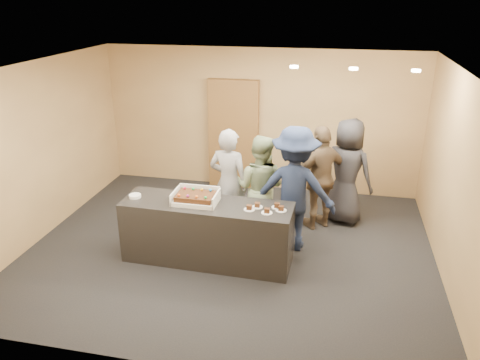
{
  "coord_description": "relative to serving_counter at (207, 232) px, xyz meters",
  "views": [
    {
      "loc": [
        1.44,
        -6.06,
        3.64
      ],
      "look_at": [
        0.15,
        0.0,
        1.13
      ],
      "focal_mm": 35.0,
      "sensor_mm": 36.0,
      "label": 1
    }
  ],
  "objects": [
    {
      "name": "sheet_cake",
      "position": [
        -0.16,
        0.0,
        0.55
      ],
      "size": [
        0.52,
        0.36,
        0.11
      ],
      "color": "#32170B",
      "rests_on": "cake_box"
    },
    {
      "name": "ceiling_spotlights",
      "position": [
        1.85,
        0.89,
        2.22
      ],
      "size": [
        1.72,
        0.12,
        0.03
      ],
      "color": "#FFEAC6",
      "rests_on": "ceiling"
    },
    {
      "name": "slice_c",
      "position": [
        0.87,
        -0.12,
        0.47
      ],
      "size": [
        0.15,
        0.15,
        0.07
      ],
      "color": "white",
      "rests_on": "serving_counter"
    },
    {
      "name": "slice_d",
      "position": [
        0.98,
        0.07,
        0.47
      ],
      "size": [
        0.15,
        0.15,
        0.07
      ],
      "color": "white",
      "rests_on": "serving_counter"
    },
    {
      "name": "person_server_grey",
      "position": [
        0.12,
        0.84,
        0.42
      ],
      "size": [
        0.7,
        0.53,
        1.75
      ],
      "primitive_type": "imported",
      "rotation": [
        0.0,
        0.0,
        2.96
      ],
      "color": "gray",
      "rests_on": "floor"
    },
    {
      "name": "slice_e",
      "position": [
        1.04,
        -0.01,
        0.47
      ],
      "size": [
        0.15,
        0.15,
        0.07
      ],
      "color": "white",
      "rests_on": "serving_counter"
    },
    {
      "name": "room",
      "position": [
        0.25,
        0.39,
        0.9
      ],
      "size": [
        6.04,
        6.0,
        2.7
      ],
      "color": "black",
      "rests_on": "ground"
    },
    {
      "name": "cake_box",
      "position": [
        -0.16,
        0.02,
        0.49
      ],
      "size": [
        0.62,
        0.42,
        0.18
      ],
      "color": "white",
      "rests_on": "serving_counter"
    },
    {
      "name": "person_navy_man",
      "position": [
        1.15,
        0.65,
        0.5
      ],
      "size": [
        1.25,
        0.75,
        1.89
      ],
      "primitive_type": "imported",
      "rotation": [
        0.0,
        0.0,
        3.1
      ],
      "color": "#192441",
      "rests_on": "floor"
    },
    {
      "name": "person_dark_suit",
      "position": [
        1.91,
        1.7,
        0.44
      ],
      "size": [
        1.03,
        0.89,
        1.78
      ],
      "primitive_type": "imported",
      "rotation": [
        0.0,
        0.0,
        2.68
      ],
      "color": "#242428",
      "rests_on": "floor"
    },
    {
      "name": "serving_counter",
      "position": [
        0.0,
        0.0,
        0.0
      ],
      "size": [
        2.42,
        0.76,
        0.9
      ],
      "primitive_type": "cube",
      "rotation": [
        0.0,
        0.0,
        -0.03
      ],
      "color": "black",
      "rests_on": "floor"
    },
    {
      "name": "slice_b",
      "position": [
        0.71,
        0.03,
        0.47
      ],
      "size": [
        0.15,
        0.15,
        0.07
      ],
      "color": "white",
      "rests_on": "serving_counter"
    },
    {
      "name": "slice_a",
      "position": [
        0.62,
        -0.07,
        0.47
      ],
      "size": [
        0.15,
        0.15,
        0.07
      ],
      "color": "white",
      "rests_on": "serving_counter"
    },
    {
      "name": "storage_cabinet",
      "position": [
        -0.25,
        2.8,
        0.61
      ],
      "size": [
        0.97,
        0.15,
        2.12
      ],
      "primitive_type": "cube",
      "color": "brown",
      "rests_on": "floor"
    },
    {
      "name": "plate_stack",
      "position": [
        -1.06,
        -0.01,
        0.47
      ],
      "size": [
        0.17,
        0.17,
        0.04
      ],
      "primitive_type": "cylinder",
      "color": "white",
      "rests_on": "serving_counter"
    },
    {
      "name": "person_sage_man",
      "position": [
        0.6,
        0.88,
        0.38
      ],
      "size": [
        0.9,
        0.76,
        1.66
      ],
      "primitive_type": "imported",
      "rotation": [
        0.0,
        0.0,
        2.97
      ],
      "color": "gray",
      "rests_on": "floor"
    },
    {
      "name": "person_brown_extra",
      "position": [
        1.5,
        1.4,
        0.41
      ],
      "size": [
        1.05,
        0.94,
        1.72
      ],
      "primitive_type": "imported",
      "rotation": [
        0.0,
        0.0,
        3.79
      ],
      "color": "brown",
      "rests_on": "floor"
    }
  ]
}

